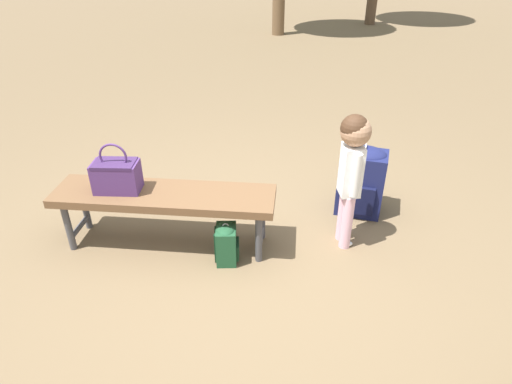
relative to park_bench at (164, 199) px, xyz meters
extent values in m
plane|color=brown|center=(0.57, -0.07, -0.39)|extent=(40.00, 40.00, 0.00)
cube|color=brown|center=(0.00, 0.00, 0.03)|extent=(1.61, 0.46, 0.06)
cylinder|color=#47474C|center=(0.69, 0.17, -0.20)|extent=(0.05, 0.05, 0.39)
cylinder|color=#47474C|center=(0.70, -0.11, -0.20)|extent=(0.05, 0.05, 0.39)
cylinder|color=#47474C|center=(-0.70, 0.11, -0.20)|extent=(0.05, 0.05, 0.39)
cylinder|color=#47474C|center=(-0.69, -0.17, -0.20)|extent=(0.05, 0.05, 0.39)
cylinder|color=#47474C|center=(0.70, 0.03, -0.29)|extent=(0.05, 0.28, 0.04)
cylinder|color=#47474C|center=(-0.70, -0.03, -0.29)|extent=(0.05, 0.28, 0.04)
cube|color=#4C2D66|center=(-0.33, -0.01, 0.17)|extent=(0.34, 0.21, 0.22)
cube|color=#39224C|center=(-0.33, -0.01, 0.27)|extent=(0.30, 0.21, 0.02)
torus|color=#4C2D66|center=(-0.33, -0.01, 0.33)|extent=(0.20, 0.03, 0.20)
cylinder|color=#E5B2C6|center=(1.30, 0.24, -0.17)|extent=(0.08, 0.08, 0.44)
cylinder|color=#E5B2C6|center=(1.33, 0.14, -0.17)|extent=(0.08, 0.08, 0.44)
ellipsoid|color=white|center=(1.32, 0.24, -0.37)|extent=(0.10, 0.07, 0.04)
ellipsoid|color=white|center=(1.34, 0.14, -0.37)|extent=(0.10, 0.07, 0.04)
cube|color=white|center=(1.31, 0.19, 0.23)|extent=(0.17, 0.19, 0.37)
cylinder|color=white|center=(1.29, 0.29, 0.25)|extent=(0.06, 0.06, 0.32)
cylinder|color=white|center=(1.34, 0.08, 0.25)|extent=(0.06, 0.06, 0.32)
sphere|color=#A57A5B|center=(1.31, 0.19, 0.52)|extent=(0.21, 0.21, 0.21)
sphere|color=#3F2819|center=(1.30, 0.18, 0.54)|extent=(0.19, 0.19, 0.19)
cube|color=#191E4C|center=(1.46, 0.66, -0.12)|extent=(0.41, 0.32, 0.54)
ellipsoid|color=#191E4C|center=(1.46, 0.66, 0.13)|extent=(0.39, 0.31, 0.12)
cube|color=black|center=(1.43, 0.51, -0.20)|extent=(0.26, 0.08, 0.24)
cube|color=black|center=(1.56, 0.79, -0.12)|extent=(0.06, 0.03, 0.46)
cube|color=black|center=(1.40, 0.82, -0.12)|extent=(0.06, 0.03, 0.46)
torus|color=#B2B2B7|center=(1.46, 0.66, 0.18)|extent=(0.03, 0.09, 0.09)
cube|color=#1E4C2D|center=(0.48, -0.14, -0.25)|extent=(0.17, 0.21, 0.28)
ellipsoid|color=#1E4C2D|center=(0.48, -0.14, -0.12)|extent=(0.16, 0.20, 0.06)
cube|color=#13311D|center=(0.55, -0.13, -0.30)|extent=(0.04, 0.13, 0.13)
cube|color=#13311D|center=(0.39, -0.11, -0.25)|extent=(0.02, 0.03, 0.24)
cube|color=#13311D|center=(0.41, -0.20, -0.25)|extent=(0.02, 0.03, 0.24)
torus|color=#B2B2B7|center=(0.48, -0.14, -0.09)|extent=(0.05, 0.01, 0.05)
camera|label=1|loc=(1.02, -2.59, 1.67)|focal=30.86mm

